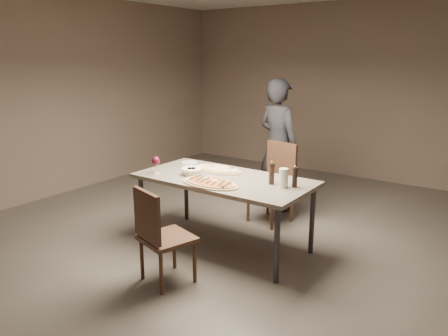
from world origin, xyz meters
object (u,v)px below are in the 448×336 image
Objects in this scene: pepper_mill_left at (295,177)px; chair_far at (275,178)px; ham_pizza at (217,169)px; diner at (278,145)px; carafe at (283,178)px; chair_near at (159,232)px; dining_table at (224,183)px; bread_basket at (192,171)px; zucchini_pizza at (210,183)px.

chair_far is at bearing 127.62° from pepper_mill_left.
diner is (0.09, 1.21, 0.08)m from ham_pizza.
carafe is (0.87, -0.14, 0.08)m from ham_pizza.
diner is (-0.13, 2.36, 0.35)m from chair_near.
carafe reaches higher than chair_near.
carafe reaches higher than ham_pizza.
bread_basket reaches higher than dining_table.
zucchini_pizza is 1.28m from chair_far.
chair_far is at bearing 69.79° from bread_basket.
chair_far reaches higher than carafe.
bread_basket is 1.00m from carafe.
ham_pizza is 0.35× the size of diner.
bread_basket is 1.10m from pepper_mill_left.
dining_table is 1.07× the size of diner.
dining_table is at bearing -43.48° from ham_pizza.
ham_pizza is at bearing 142.38° from zucchini_pizza.
dining_table is at bearing 120.52° from zucchini_pizza.
pepper_mill_left is 0.12× the size of diner.
chair_near is (0.33, -0.86, -0.31)m from bread_basket.
pepper_mill_left reaches higher than zucchini_pizza.
dining_table is at bearing -171.42° from pepper_mill_left.
carafe is at bearing 135.95° from diner.
chair_near is 1.95m from chair_far.
pepper_mill_left is (0.70, 0.39, 0.08)m from zucchini_pizza.
bread_basket is at bearing -114.89° from ham_pizza.
chair_near is at bearing -69.48° from zucchini_pizza.
chair_far is at bearing 112.34° from zucchini_pizza.
dining_table is at bearing -176.28° from carafe.
pepper_mill_left is at bearing 52.80° from zucchini_pizza.
ham_pizza is at bearing 101.64° from diner.
diner is (-0.13, 1.40, 0.15)m from dining_table.
chair_near reaches higher than bread_basket.
pepper_mill_left is 1.36m from chair_near.
dining_table is at bearing 96.75° from chair_far.
pepper_mill_left is 0.22× the size of chair_far.
chair_far is (0.06, 0.98, -0.16)m from dining_table.
zucchini_pizza reaches higher than ham_pizza.
dining_table is 0.37m from bread_basket.
zucchini_pizza is at bearing -24.88° from bread_basket.
bread_basket is (-0.37, 0.17, 0.03)m from zucchini_pizza.
ham_pizza is 0.32m from bread_basket.
pepper_mill_left is 0.24× the size of chair_near.
ham_pizza reaches higher than dining_table.
dining_table is 3.07× the size of ham_pizza.
bread_basket is at bearing 127.77° from chair_near.
zucchini_pizza reaches higher than dining_table.
ham_pizza is 1.22m from diner.
diner is at bearing 120.03° from carafe.
bread_basket is (-0.12, -0.29, 0.03)m from ham_pizza.
bread_basket is (-0.34, -0.11, 0.10)m from dining_table.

